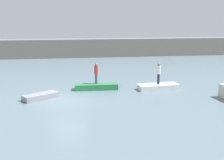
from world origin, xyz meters
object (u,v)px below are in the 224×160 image
person_red_shirt (96,72)px  person_white_shirt (159,72)px  rowboat_grey (41,96)px  rowboat_green (96,86)px  rowboat_white (158,87)px

person_red_shirt → person_white_shirt: 5.33m
rowboat_grey → rowboat_green: 5.03m
rowboat_white → rowboat_grey: bearing=-175.2°
rowboat_green → person_red_shirt: person_red_shirt is taller
rowboat_grey → rowboat_white: rowboat_white is taller
rowboat_white → rowboat_green: bearing=167.4°
person_white_shirt → person_red_shirt: bearing=171.9°
rowboat_grey → person_white_shirt: bearing=-24.2°
rowboat_green → person_red_shirt: 1.27m
rowboat_grey → rowboat_white: bearing=-24.2°
rowboat_white → person_white_shirt: 1.25m
person_red_shirt → person_white_shirt: person_red_shirt is taller
rowboat_green → rowboat_white: size_ratio=1.07×
rowboat_grey → rowboat_green: bearing=-5.8°
rowboat_grey → person_red_shirt: 5.20m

